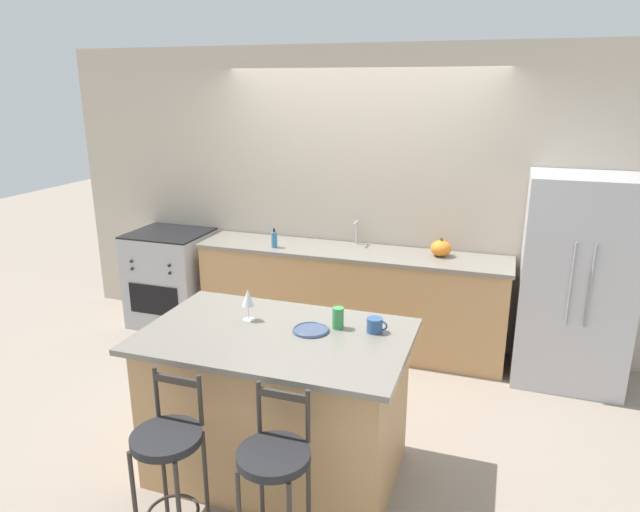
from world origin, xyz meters
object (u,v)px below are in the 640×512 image
(refrigerator, at_px, (575,281))
(bar_stool_near, at_px, (169,456))
(bar_stool_far, at_px, (275,475))
(tumbler_cup, at_px, (338,318))
(dinner_plate, at_px, (311,330))
(wine_glass, at_px, (248,298))
(pumpkin_decoration, at_px, (441,248))
(soap_bottle, at_px, (274,240))
(oven_range, at_px, (172,278))
(coffee_mug, at_px, (375,325))

(refrigerator, distance_m, bar_stool_near, 3.35)
(bar_stool_near, relative_size, bar_stool_far, 1.00)
(tumbler_cup, bearing_deg, dinner_plate, -145.87)
(wine_glass, relative_size, pumpkin_decoration, 1.15)
(wine_glass, height_order, soap_bottle, wine_glass)
(tumbler_cup, height_order, pumpkin_decoration, pumpkin_decoration)
(refrigerator, height_order, bar_stool_near, refrigerator)
(bar_stool_far, height_order, wine_glass, wine_glass)
(refrigerator, xyz_separation_m, pumpkin_decoration, (-1.08, 0.11, 0.15))
(refrigerator, bearing_deg, bar_stool_far, -120.66)
(tumbler_cup, bearing_deg, wine_glass, -174.04)
(dinner_plate, bearing_deg, pumpkin_decoration, 74.05)
(bar_stool_near, height_order, bar_stool_far, same)
(tumbler_cup, bearing_deg, bar_stool_far, -92.89)
(bar_stool_far, xyz_separation_m, soap_bottle, (-1.03, 2.46, 0.46))
(oven_range, relative_size, wine_glass, 4.67)
(refrigerator, xyz_separation_m, bar_stool_far, (-1.52, -2.56, -0.31))
(coffee_mug, bearing_deg, bar_stool_near, -131.38)
(oven_range, xyz_separation_m, wine_glass, (1.69, -1.72, 0.61))
(refrigerator, height_order, bar_stool_far, refrigerator)
(coffee_mug, bearing_deg, soap_bottle, 130.10)
(bar_stool_far, bearing_deg, refrigerator, 59.34)
(dinner_plate, distance_m, tumbler_cup, 0.18)
(oven_range, distance_m, coffee_mug, 3.03)
(wine_glass, relative_size, tumbler_cup, 1.54)
(oven_range, height_order, tumbler_cup, tumbler_cup)
(oven_range, xyz_separation_m, pumpkin_decoration, (2.65, 0.11, 0.52))
(bar_stool_far, height_order, pumpkin_decoration, pumpkin_decoration)
(bar_stool_far, bearing_deg, pumpkin_decoration, 80.67)
(tumbler_cup, height_order, soap_bottle, soap_bottle)
(bar_stool_far, xyz_separation_m, pumpkin_decoration, (0.44, 2.67, 0.45))
(refrigerator, xyz_separation_m, tumbler_cup, (-1.47, -1.67, 0.16))
(oven_range, height_order, dinner_plate, dinner_plate)
(refrigerator, relative_size, tumbler_cup, 12.92)
(bar_stool_far, bearing_deg, bar_stool_near, -176.14)
(bar_stool_near, bearing_deg, refrigerator, 51.25)
(pumpkin_decoration, bearing_deg, tumbler_cup, -102.51)
(pumpkin_decoration, bearing_deg, refrigerator, -5.75)
(oven_range, relative_size, bar_stool_far, 0.99)
(oven_range, relative_size, bar_stool_near, 0.99)
(bar_stool_far, bearing_deg, soap_bottle, 112.78)
(bar_stool_near, bearing_deg, pumpkin_decoration, 69.61)
(oven_range, distance_m, bar_stool_near, 3.08)
(refrigerator, bearing_deg, bar_stool_near, -128.75)
(bar_stool_near, relative_size, dinner_plate, 4.38)
(wine_glass, distance_m, pumpkin_decoration, 2.07)
(tumbler_cup, relative_size, soap_bottle, 0.74)
(tumbler_cup, bearing_deg, coffee_mug, 3.94)
(oven_range, height_order, bar_stool_far, bar_stool_far)
(wine_glass, xyz_separation_m, pumpkin_decoration, (0.96, 1.83, -0.09))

